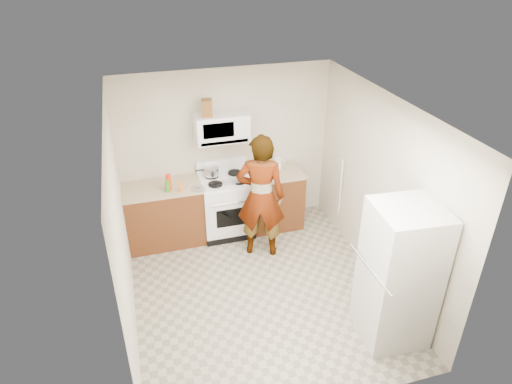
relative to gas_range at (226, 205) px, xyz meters
name	(u,v)px	position (x,y,z in m)	size (l,w,h in m)	color
floor	(260,291)	(0.10, -1.48, -0.49)	(3.60, 3.60, 0.00)	gray
back_wall	(227,150)	(0.10, 0.31, 0.76)	(3.20, 0.02, 2.50)	beige
right_wall	(380,192)	(1.69, -1.48, 0.76)	(0.02, 3.60, 2.50)	beige
cabinet_left	(165,215)	(-0.94, 0.01, -0.04)	(1.12, 0.62, 0.90)	#5C3215
counter_left	(161,188)	(-0.94, 0.01, 0.43)	(1.14, 0.64, 0.04)	tan
cabinet_right	(274,199)	(0.78, 0.01, -0.04)	(0.80, 0.62, 0.90)	#5C3215
counter_right	(275,173)	(0.78, 0.01, 0.43)	(0.82, 0.64, 0.04)	tan
gas_range	(226,205)	(0.00, 0.00, 0.00)	(0.76, 0.65, 1.13)	white
microwave	(222,127)	(0.00, 0.13, 1.21)	(0.76, 0.38, 0.40)	white
person	(261,197)	(0.36, -0.65, 0.44)	(0.68, 0.44, 1.85)	tan
fridge	(398,275)	(1.35, -2.58, 0.36)	(0.70, 0.70, 1.70)	silver
kettle	(278,163)	(0.87, 0.12, 0.53)	(0.14, 0.14, 0.16)	silver
jug	(207,108)	(-0.20, 0.08, 1.53)	(0.14, 0.14, 0.24)	brown
saucepan	(211,171)	(-0.18, 0.14, 0.53)	(0.22, 0.22, 0.12)	silver
tray	(232,181)	(0.07, -0.14, 0.47)	(0.25, 0.16, 0.05)	white
bottle_spray	(169,182)	(-0.84, -0.11, 0.57)	(0.07, 0.07, 0.24)	red
bottle_hot_sauce	(181,187)	(-0.69, -0.22, 0.53)	(0.05, 0.05, 0.15)	orange
bottle_green_cap	(167,186)	(-0.87, -0.17, 0.54)	(0.06, 0.06, 0.18)	#278E19
pot_lid	(198,189)	(-0.44, -0.20, 0.46)	(0.22, 0.22, 0.01)	silver
broom	(340,195)	(1.67, -0.47, 0.17)	(0.03, 0.03, 1.30)	white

